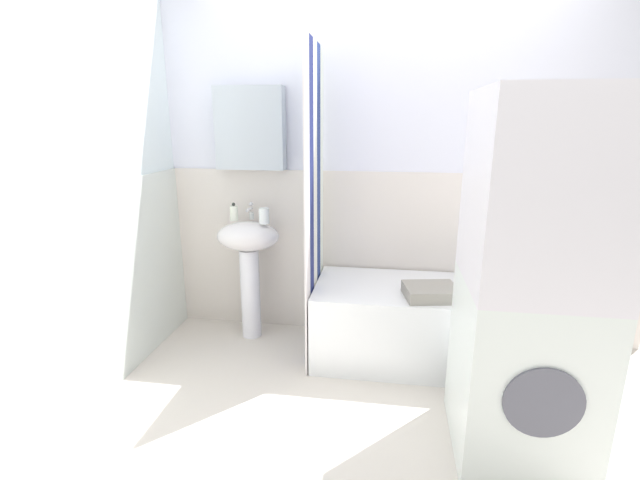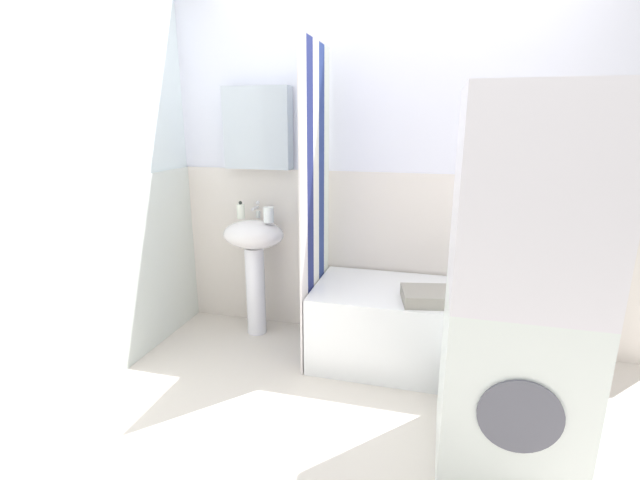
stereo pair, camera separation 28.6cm
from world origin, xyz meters
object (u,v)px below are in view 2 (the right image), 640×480
object	(u,v)px
body_wash_bottle	(514,276)
shampoo_bottle	(498,271)
conditioner_bottle	(529,272)
towel_folded	(429,296)
bathtub	(426,328)
sink	(254,252)
soap_dispenser	(241,211)
toothbrush_cup	(269,215)
washer_dryer_stack	(518,293)

from	to	relation	value
body_wash_bottle	shampoo_bottle	size ratio (longest dim) A/B	0.77
conditioner_bottle	towel_folded	size ratio (longest dim) A/B	0.64
bathtub	body_wash_bottle	distance (m)	0.66
bathtub	conditioner_bottle	size ratio (longest dim) A/B	7.22
sink	shampoo_bottle	distance (m)	1.67
soap_dispenser	toothbrush_cup	size ratio (longest dim) A/B	1.20
toothbrush_cup	conditioner_bottle	bearing A→B (deg)	4.93
sink	soap_dispenser	xyz separation A→B (m)	(-0.11, 0.05, 0.28)
conditioner_bottle	body_wash_bottle	world-z (taller)	conditioner_bottle
toothbrush_cup	sink	bearing A→B (deg)	172.32
soap_dispenser	towel_folded	xyz separation A→B (m)	(1.35, -0.36, -0.37)
toothbrush_cup	shampoo_bottle	xyz separation A→B (m)	(1.54, 0.12, -0.31)
shampoo_bottle	washer_dryer_stack	size ratio (longest dim) A/B	0.12
shampoo_bottle	body_wash_bottle	bearing A→B (deg)	-7.89
toothbrush_cup	washer_dryer_stack	xyz separation A→B (m)	(1.48, -0.91, -0.07)
body_wash_bottle	conditioner_bottle	bearing A→B (deg)	22.53
sink	body_wash_bottle	world-z (taller)	sink
sink	soap_dispenser	size ratio (longest dim) A/B	6.75
shampoo_bottle	washer_dryer_stack	world-z (taller)	washer_dryer_stack
soap_dispenser	body_wash_bottle	distance (m)	1.90
sink	washer_dryer_stack	world-z (taller)	washer_dryer_stack
conditioner_bottle	body_wash_bottle	size ratio (longest dim) A/B	1.29
bathtub	body_wash_bottle	size ratio (longest dim) A/B	9.30
shampoo_bottle	soap_dispenser	bearing A→B (deg)	-178.05
soap_dispenser	conditioner_bottle	bearing A→B (deg)	2.50
toothbrush_cup	towel_folded	bearing A→B (deg)	-14.84
washer_dryer_stack	shampoo_bottle	bearing A→B (deg)	86.82
soap_dispenser	conditioner_bottle	world-z (taller)	soap_dispenser
bathtub	conditioner_bottle	distance (m)	0.76
sink	washer_dryer_stack	bearing A→B (deg)	-30.15
towel_folded	shampoo_bottle	bearing A→B (deg)	44.61
body_wash_bottle	towel_folded	size ratio (longest dim) A/B	0.50
soap_dispenser	towel_folded	bearing A→B (deg)	-14.85
sink	bathtub	distance (m)	1.30
bathtub	conditioner_bottle	xyz separation A→B (m)	(0.62, 0.28, 0.35)
bathtub	towel_folded	distance (m)	0.33
washer_dryer_stack	towel_folded	bearing A→B (deg)	120.54
conditioner_bottle	shampoo_bottle	bearing A→B (deg)	-172.40
sink	conditioner_bottle	bearing A→B (deg)	4.07
bathtub	shampoo_bottle	size ratio (longest dim) A/B	7.12
toothbrush_cup	shampoo_bottle	world-z (taller)	toothbrush_cup
sink	washer_dryer_stack	distance (m)	1.87
sink	toothbrush_cup	size ratio (longest dim) A/B	8.09
sink	bathtub	bearing A→B (deg)	-6.71
sink	conditioner_bottle	xyz separation A→B (m)	(1.85, 0.13, -0.03)
shampoo_bottle	towel_folded	world-z (taller)	shampoo_bottle
bathtub	shampoo_bottle	world-z (taller)	shampoo_bottle
toothbrush_cup	bathtub	xyz separation A→B (m)	(1.11, -0.13, -0.66)
toothbrush_cup	washer_dryer_stack	size ratio (longest dim) A/B	0.06
toothbrush_cup	conditioner_bottle	world-z (taller)	toothbrush_cup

